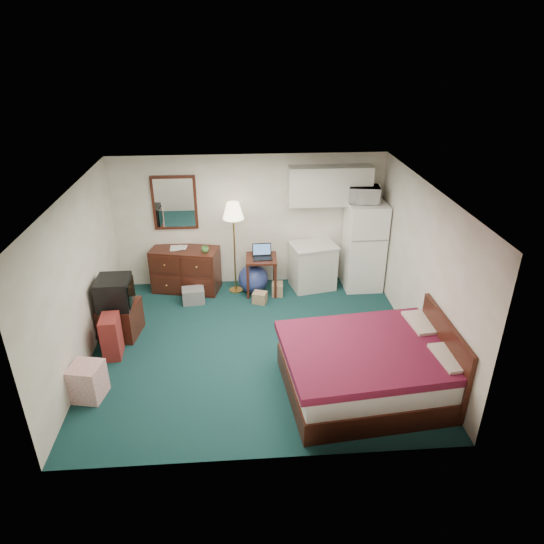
{
  "coord_description": "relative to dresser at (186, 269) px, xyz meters",
  "views": [
    {
      "loc": [
        -0.22,
        -6.3,
        4.39
      ],
      "look_at": [
        0.27,
        0.25,
        1.16
      ],
      "focal_mm": 32.0,
      "sensor_mm": 36.0,
      "label": 1
    }
  ],
  "objects": [
    {
      "name": "microwave",
      "position": [
        3.26,
        -0.07,
        1.44
      ],
      "size": [
        0.57,
        0.36,
        0.37
      ],
      "primitive_type": "imported",
      "rotation": [
        0.0,
        0.0,
        -0.12
      ],
      "color": "white",
      "rests_on": "fridge"
    },
    {
      "name": "dresser",
      "position": [
        0.0,
        0.0,
        0.0
      ],
      "size": [
        1.32,
        0.81,
        0.84
      ],
      "primitive_type": null,
      "rotation": [
        0.0,
        0.0,
        -0.22
      ],
      "color": "#3D120B",
      "rests_on": "floor"
    },
    {
      "name": "book_a",
      "position": [
        -0.26,
        0.03,
        0.54
      ],
      "size": [
        0.18,
        0.03,
        0.24
      ],
      "primitive_type": "imported",
      "rotation": [
        0.0,
        0.0,
        0.04
      ],
      "color": "#9A7352",
      "rests_on": "dresser"
    },
    {
      "name": "cardboard_box_a",
      "position": [
        1.36,
        -0.62,
        -0.32
      ],
      "size": [
        0.3,
        0.27,
        0.2
      ],
      "primitive_type": null,
      "rotation": [
        0.0,
        0.0,
        -0.33
      ],
      "color": "#9A7352",
      "rests_on": "floor"
    },
    {
      "name": "floor",
      "position": [
        1.22,
        -1.98,
        -0.42
      ],
      "size": [
        5.0,
        4.5,
        0.01
      ],
      "primitive_type": "cube",
      "color": "#174142",
      "rests_on": "ground"
    },
    {
      "name": "mirror",
      "position": [
        -0.13,
        0.24,
        1.23
      ],
      "size": [
        0.8,
        0.06,
        1.0
      ],
      "primitive_type": null,
      "color": "white",
      "rests_on": "walls"
    },
    {
      "name": "headboard",
      "position": [
        3.68,
        -3.14,
        0.13
      ],
      "size": [
        0.06,
        1.56,
        1.0
      ],
      "primitive_type": null,
      "color": "#3D120B",
      "rests_on": "walls"
    },
    {
      "name": "laptop",
      "position": [
        1.43,
        -0.25,
        0.41
      ],
      "size": [
        0.36,
        0.29,
        0.24
      ],
      "primitive_type": null,
      "rotation": [
        0.0,
        0.0,
        0.03
      ],
      "color": "black",
      "rests_on": "desk"
    },
    {
      "name": "book_b",
      "position": [
        -0.11,
        0.06,
        0.52
      ],
      "size": [
        0.16,
        0.04,
        0.21
      ],
      "primitive_type": "imported",
      "rotation": [
        0.0,
        0.0,
        -0.12
      ],
      "color": "#9A7352",
      "rests_on": "dresser"
    },
    {
      "name": "mug",
      "position": [
        0.39,
        -0.17,
        0.48
      ],
      "size": [
        0.16,
        0.14,
        0.13
      ],
      "primitive_type": "imported",
      "rotation": [
        0.0,
        0.0,
        -0.34
      ],
      "color": "#4A9241",
      "rests_on": "dresser"
    },
    {
      "name": "floor_lamp",
      "position": [
        0.93,
        -0.12,
        0.46
      ],
      "size": [
        0.46,
        0.46,
        1.75
      ],
      "primitive_type": null,
      "rotation": [
        0.0,
        0.0,
        0.25
      ],
      "color": "gold",
      "rests_on": "floor"
    },
    {
      "name": "suitcase",
      "position": [
        -0.94,
        -2.05,
        -0.09
      ],
      "size": [
        0.28,
        0.42,
        0.66
      ],
      "primitive_type": null,
      "rotation": [
        0.0,
        0.0,
        0.06
      ],
      "color": "maroon",
      "rests_on": "floor"
    },
    {
      "name": "crt_tv",
      "position": [
        -0.94,
        -1.53,
        0.38
      ],
      "size": [
        0.52,
        0.56,
        0.48
      ],
      "primitive_type": null,
      "rotation": [
        0.0,
        0.0,
        0.01
      ],
      "color": "black",
      "rests_on": "tv_stand"
    },
    {
      "name": "bed",
      "position": [
        2.7,
        -3.14,
        -0.07
      ],
      "size": [
        2.36,
        1.93,
        0.7
      ],
      "primitive_type": null,
      "rotation": [
        0.0,
        0.0,
        0.1
      ],
      "color": "#420E1E",
      "rests_on": "floor"
    },
    {
      "name": "exercise_ball",
      "position": [
        1.26,
        -0.19,
        -0.14
      ],
      "size": [
        0.6,
        0.6,
        0.56
      ],
      "primitive_type": "sphere",
      "rotation": [
        0.0,
        0.0,
        0.07
      ],
      "color": "navy",
      "rests_on": "floor"
    },
    {
      "name": "tv_stand",
      "position": [
        -0.93,
        -1.49,
        -0.14
      ],
      "size": [
        0.64,
        0.69,
        0.56
      ],
      "primitive_type": null,
      "rotation": [
        0.0,
        0.0,
        -0.15
      ],
      "color": "#3D120B",
      "rests_on": "floor"
    },
    {
      "name": "kitchen_counter",
      "position": [
        2.39,
        -0.07,
        0.01
      ],
      "size": [
        0.88,
        0.74,
        0.85
      ],
      "primitive_type": null,
      "rotation": [
        0.0,
        0.0,
        0.21
      ],
      "color": "silver",
      "rests_on": "floor"
    },
    {
      "name": "retail_box",
      "position": [
        -1.06,
        -2.99,
        -0.17
      ],
      "size": [
        0.47,
        0.47,
        0.5
      ],
      "primitive_type": null,
      "rotation": [
        0.0,
        0.0,
        -0.2
      ],
      "color": "white",
      "rests_on": "floor"
    },
    {
      "name": "cardboard_box_b",
      "position": [
        1.7,
        -0.35,
        -0.3
      ],
      "size": [
        0.22,
        0.25,
        0.24
      ],
      "primitive_type": null,
      "rotation": [
        0.0,
        0.0,
        -0.07
      ],
      "color": "#9A7352",
      "rests_on": "floor"
    },
    {
      "name": "desk",
      "position": [
        1.41,
        -0.21,
        -0.06
      ],
      "size": [
        0.58,
        0.58,
        0.71
      ],
      "primitive_type": null,
      "rotation": [
        0.0,
        0.0,
        -0.04
      ],
      "color": "#3D120B",
      "rests_on": "floor"
    },
    {
      "name": "walls",
      "position": [
        1.22,
        -1.98,
        0.83
      ],
      "size": [
        5.01,
        4.51,
        2.5
      ],
      "color": "beige",
      "rests_on": "floor"
    },
    {
      "name": "upper_cabinets",
      "position": [
        2.67,
        0.1,
        1.53
      ],
      "size": [
        1.5,
        0.35,
        0.7
      ],
      "primitive_type": null,
      "color": "silver",
      "rests_on": "walls"
    },
    {
      "name": "ceiling",
      "position": [
        1.22,
        -1.98,
        2.08
      ],
      "size": [
        5.0,
        4.5,
        0.01
      ],
      "primitive_type": "cube",
      "color": "beige",
      "rests_on": "walls"
    },
    {
      "name": "fridge",
      "position": [
        3.34,
        -0.1,
        0.42
      ],
      "size": [
        0.7,
        0.7,
        1.67
      ],
      "primitive_type": null,
      "rotation": [
        0.0,
        0.0,
        0.01
      ],
      "color": "white",
      "rests_on": "floor"
    },
    {
      "name": "file_bin",
      "position": [
        0.15,
        -0.51,
        -0.28
      ],
      "size": [
        0.43,
        0.34,
        0.27
      ],
      "primitive_type": null,
      "rotation": [
        0.0,
        0.0,
        0.13
      ],
      "color": "slate",
      "rests_on": "floor"
    }
  ]
}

